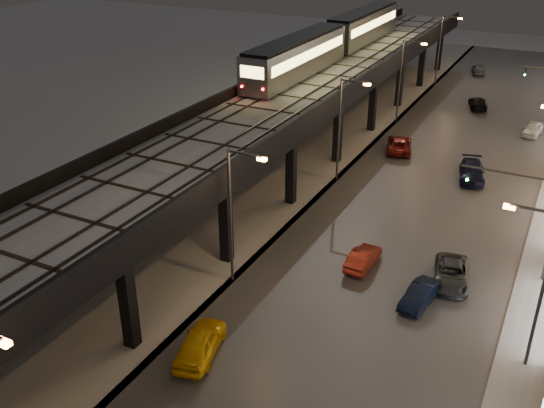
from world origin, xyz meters
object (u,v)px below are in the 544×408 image
at_px(car_onc_dark, 451,275).
at_px(car_onc_white, 472,172).
at_px(car_far_white, 478,69).
at_px(car_near_white, 363,259).
at_px(car_onc_red, 533,129).
at_px(car_mid_silver, 399,145).
at_px(car_mid_dark, 478,103).
at_px(subway_train, 334,39).
at_px(car_onc_silver, 420,296).
at_px(car_taxi, 200,344).

distance_m(car_onc_dark, car_onc_white, 17.39).
distance_m(car_far_white, car_onc_dark, 56.76).
bearing_deg(car_near_white, car_onc_red, -100.23).
height_order(car_mid_silver, car_mid_dark, car_mid_silver).
bearing_deg(car_far_white, subway_train, 50.26).
distance_m(subway_train, car_onc_white, 23.51).
bearing_deg(subway_train, car_onc_dark, -55.72).
bearing_deg(car_onc_silver, car_mid_silver, 117.72).
bearing_deg(car_mid_silver, car_onc_dark, 99.40).
bearing_deg(car_mid_dark, subway_train, 15.91).
height_order(subway_train, car_onc_white, subway_train).
relative_size(car_mid_dark, car_onc_silver, 1.21).
bearing_deg(car_onc_red, car_near_white, -95.82).
distance_m(subway_train, car_mid_dark, 19.26).
bearing_deg(subway_train, car_mid_dark, 31.74).
distance_m(car_onc_silver, car_onc_red, 35.36).
height_order(car_taxi, car_mid_dark, car_taxi).
bearing_deg(car_onc_dark, car_mid_dark, 87.32).
relative_size(subway_train, car_near_white, 9.85).
height_order(subway_train, car_onc_silver, subway_train).
xyz_separation_m(car_mid_silver, car_far_white, (1.31, 35.00, 0.01)).
xyz_separation_m(subway_train, car_onc_red, (21.82, 2.29, -7.79)).
relative_size(car_near_white, car_onc_white, 0.76).
relative_size(car_taxi, car_onc_dark, 0.98).
bearing_deg(car_near_white, car_mid_silver, -77.60).
relative_size(car_mid_silver, car_mid_dark, 1.10).
xyz_separation_m(car_mid_silver, car_onc_silver, (8.44, -24.32, -0.08)).
distance_m(car_taxi, car_onc_red, 46.67).
height_order(car_onc_dark, car_onc_white, car_onc_white).
distance_m(car_mid_silver, car_onc_white, 8.57).
xyz_separation_m(car_mid_dark, car_onc_white, (3.36, -21.79, 0.07)).
distance_m(car_near_white, car_mid_dark, 39.74).
distance_m(car_mid_dark, car_onc_white, 22.04).
height_order(car_taxi, car_near_white, car_taxi).
distance_m(car_near_white, car_mid_silver, 22.18).
bearing_deg(car_near_white, car_mid_dark, -88.37).
height_order(car_taxi, car_onc_white, car_taxi).
xyz_separation_m(subway_train, car_onc_dark, (20.31, -29.79, -7.80)).
xyz_separation_m(car_taxi, car_onc_white, (8.38, 30.33, -0.04)).
relative_size(car_mid_silver, car_onc_red, 1.30).
relative_size(car_near_white, car_onc_dark, 0.83).
xyz_separation_m(subway_train, car_mid_dark, (14.98, 9.27, -7.79)).
bearing_deg(car_onc_white, car_taxi, -117.81).
distance_m(subway_train, car_onc_dark, 36.89).
height_order(car_taxi, car_onc_red, car_taxi).
distance_m(car_mid_dark, car_onc_dark, 39.42).
bearing_deg(car_mid_silver, car_onc_silver, 94.10).
bearing_deg(car_onc_red, car_onc_white, -96.74).
height_order(car_near_white, car_onc_red, car_onc_red).
bearing_deg(car_onc_white, car_far_white, 86.88).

